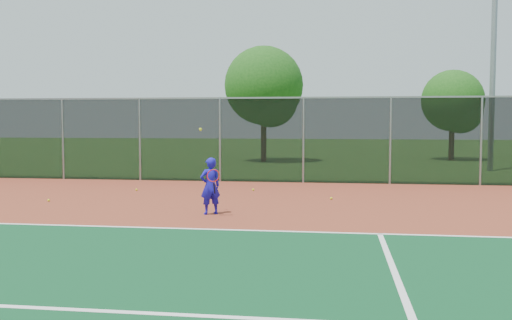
{
  "coord_description": "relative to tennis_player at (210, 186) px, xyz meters",
  "views": [
    {
      "loc": [
        1.14,
        -8.12,
        2.23
      ],
      "look_at": [
        -0.7,
        5.0,
        1.3
      ],
      "focal_mm": 40.0,
      "sensor_mm": 36.0,
      "label": 1
    }
  ],
  "objects": [
    {
      "name": "tennis_player",
      "position": [
        0.0,
        0.0,
        0.0
      ],
      "size": [
        0.59,
        0.68,
        2.03
      ],
      "color": "#1813B7",
      "rests_on": "court_apron"
    },
    {
      "name": "practice_ball_2",
      "position": [
        -3.27,
        4.03,
        -0.64
      ],
      "size": [
        0.07,
        0.07,
        0.07
      ],
      "primitive_type": "sphere",
      "color": "yellow",
      "rests_on": "court_apron"
    },
    {
      "name": "ground",
      "position": [
        1.77,
        -4.87,
        -0.69
      ],
      "size": [
        120.0,
        120.0,
        0.0
      ],
      "primitive_type": "plane",
      "color": "#285819",
      "rests_on": "ground"
    },
    {
      "name": "practice_ball_1",
      "position": [
        2.79,
        2.89,
        -0.64
      ],
      "size": [
        0.07,
        0.07,
        0.07
      ],
      "primitive_type": "sphere",
      "color": "yellow",
      "rests_on": "court_apron"
    },
    {
      "name": "practice_ball_5",
      "position": [
        0.35,
        4.55,
        -0.64
      ],
      "size": [
        0.07,
        0.07,
        0.07
      ],
      "primitive_type": "sphere",
      "color": "yellow",
      "rests_on": "court_apron"
    },
    {
      "name": "fence_back",
      "position": [
        1.77,
        7.13,
        0.87
      ],
      "size": [
        30.0,
        0.06,
        3.03
      ],
      "color": "black",
      "rests_on": "court_apron"
    },
    {
      "name": "floodlight_n",
      "position": [
        9.64,
        13.18,
        6.63
      ],
      "size": [
        0.9,
        0.4,
        13.08
      ],
      "color": "gray",
      "rests_on": "ground"
    },
    {
      "name": "practice_ball_4",
      "position": [
        -1.02,
        4.72,
        -0.64
      ],
      "size": [
        0.07,
        0.07,
        0.07
      ],
      "primitive_type": "sphere",
      "color": "yellow",
      "rests_on": "court_apron"
    },
    {
      "name": "practice_ball_3",
      "position": [
        -4.82,
        1.44,
        -0.64
      ],
      "size": [
        0.07,
        0.07,
        0.07
      ],
      "primitive_type": "sphere",
      "color": "yellow",
      "rests_on": "court_apron"
    },
    {
      "name": "court_apron",
      "position": [
        1.77,
        -2.87,
        -0.68
      ],
      "size": [
        30.0,
        20.0,
        0.02
      ],
      "primitive_type": "cube",
      "color": "brown",
      "rests_on": "ground"
    },
    {
      "name": "tree_back_left",
      "position": [
        -0.84,
        17.25,
        3.18
      ],
      "size": [
        4.21,
        4.21,
        6.18
      ],
      "color": "#392614",
      "rests_on": "ground"
    },
    {
      "name": "tree_back_mid",
      "position": [
        9.39,
        19.93,
        2.46
      ],
      "size": [
        3.42,
        3.42,
        5.03
      ],
      "color": "#392614",
      "rests_on": "ground"
    }
  ]
}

